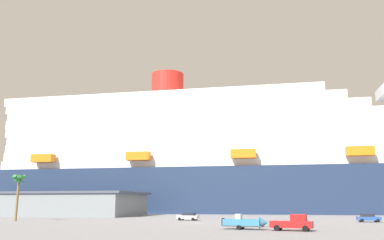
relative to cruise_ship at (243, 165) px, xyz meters
The scene contains 8 objects.
ground_plane 45.63m from the cruise_ship, 95.54° to the right, with size 600.00×600.00×0.00m, color gray.
cruise_ship is the anchor object (origin of this frame).
terminal_building 69.43m from the cruise_ship, 146.31° to the right, with size 60.63×27.34×6.65m.
pickup_truck 92.27m from the cruise_ship, 82.48° to the right, with size 5.90×3.23×2.20m.
small_boat_on_trailer 90.28m from the cruise_ship, 86.41° to the right, with size 7.40×3.09×2.15m.
palm_tree 83.39m from the cruise_ship, 120.66° to the right, with size 2.94×3.03×9.56m.
parked_car_blue_suv 70.17m from the cruise_ship, 66.04° to the right, with size 4.37×2.22×1.58m.
parked_car_silver_sedan 64.21m from the cruise_ship, 97.61° to the right, with size 4.86×2.65×1.58m.
Camera 1 is at (12.80, -75.76, 3.80)m, focal length 37.73 mm.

